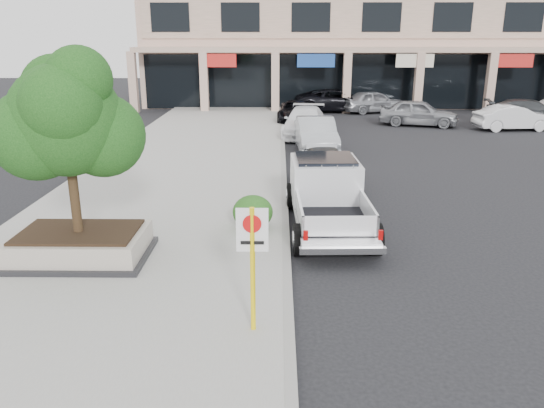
{
  "coord_description": "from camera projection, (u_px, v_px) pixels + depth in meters",
  "views": [
    {
      "loc": [
        -1.75,
        -10.85,
        5.18
      ],
      "look_at": [
        -1.91,
        1.5,
        1.27
      ],
      "focal_mm": 35.0,
      "sensor_mm": 36.0,
      "label": 1
    }
  ],
  "objects": [
    {
      "name": "curb",
      "position": [
        284.0,
        197.0,
        17.61
      ],
      "size": [
        0.2,
        52.0,
        0.15
      ],
      "primitive_type": "cube",
      "color": "gray",
      "rests_on": "ground"
    },
    {
      "name": "planter",
      "position": [
        80.0,
        245.0,
        12.54
      ],
      "size": [
        3.2,
        2.2,
        0.68
      ],
      "color": "black",
      "rests_on": "sidewalk"
    },
    {
      "name": "strip_mall",
      "position": [
        400.0,
        42.0,
        42.7
      ],
      "size": [
        40.55,
        12.43,
        9.5
      ],
      "color": "#CC9E8F",
      "rests_on": "ground"
    },
    {
      "name": "lot_car_a",
      "position": [
        419.0,
        113.0,
        31.97
      ],
      "size": [
        4.99,
        3.13,
        1.58
      ],
      "primitive_type": "imported",
      "rotation": [
        0.0,
        0.0,
        1.28
      ],
      "color": "gray",
      "rests_on": "ground"
    },
    {
      "name": "curb_car_d",
      "position": [
        296.0,
        111.0,
        33.52
      ],
      "size": [
        2.5,
        4.89,
        1.32
      ],
      "primitive_type": "imported",
      "rotation": [
        0.0,
        0.0,
        -0.07
      ],
      "color": "black",
      "rests_on": "ground"
    },
    {
      "name": "lot_car_b",
      "position": [
        513.0,
        118.0,
        30.48
      ],
      "size": [
        4.47,
        1.91,
        1.43
      ],
      "primitive_type": "imported",
      "rotation": [
        0.0,
        0.0,
        1.66
      ],
      "color": "silver",
      "rests_on": "ground"
    },
    {
      "name": "lot_car_e",
      "position": [
        374.0,
        102.0,
        37.47
      ],
      "size": [
        4.96,
        3.14,
        1.57
      ],
      "primitive_type": "imported",
      "rotation": [
        0.0,
        0.0,
        1.87
      ],
      "color": "gray",
      "rests_on": "ground"
    },
    {
      "name": "ground",
      "position": [
        356.0,
        278.0,
        11.89
      ],
      "size": [
        120.0,
        120.0,
        0.0
      ],
      "primitive_type": "plane",
      "color": "black",
      "rests_on": "ground"
    },
    {
      "name": "planter_tree",
      "position": [
        74.0,
        120.0,
        11.79
      ],
      "size": [
        2.9,
        2.55,
        4.0
      ],
      "color": "#301F12",
      "rests_on": "planter"
    },
    {
      "name": "curb_car_c",
      "position": [
        305.0,
        122.0,
        28.7
      ],
      "size": [
        2.82,
        5.48,
        1.52
      ],
      "primitive_type": "imported",
      "rotation": [
        0.0,
        0.0,
        -0.14
      ],
      "color": "white",
      "rests_on": "ground"
    },
    {
      "name": "no_parking_sign",
      "position": [
        252.0,
        253.0,
        9.1
      ],
      "size": [
        0.55,
        0.09,
        2.3
      ],
      "color": "yellow",
      "rests_on": "sidewalk"
    },
    {
      "name": "pickup_truck",
      "position": [
        329.0,
        197.0,
        14.73
      ],
      "size": [
        2.33,
        5.88,
        1.83
      ],
      "primitive_type": null,
      "rotation": [
        0.0,
        0.0,
        0.03
      ],
      "color": "silver",
      "rests_on": "ground"
    },
    {
      "name": "sidewalk",
      "position": [
        166.0,
        197.0,
        17.65
      ],
      "size": [
        8.0,
        52.0,
        0.15
      ],
      "primitive_type": "cube",
      "color": "gray",
      "rests_on": "ground"
    },
    {
      "name": "curb_car_a",
      "position": [
        326.0,
        167.0,
        19.11
      ],
      "size": [
        1.94,
        4.13,
        1.37
      ],
      "primitive_type": "imported",
      "rotation": [
        0.0,
        0.0,
        0.08
      ],
      "color": "#2C3031",
      "rests_on": "ground"
    },
    {
      "name": "curb_car_b",
      "position": [
        316.0,
        135.0,
        24.68
      ],
      "size": [
        1.9,
        4.91,
        1.59
      ],
      "primitive_type": "imported",
      "rotation": [
        0.0,
        0.0,
        0.04
      ],
      "color": "#A9ACB1",
      "rests_on": "ground"
    },
    {
      "name": "hedge",
      "position": [
        253.0,
        212.0,
        14.42
      ],
      "size": [
        1.1,
        0.99,
        0.93
      ],
      "primitive_type": "ellipsoid",
      "color": "#1F4C15",
      "rests_on": "sidewalk"
    },
    {
      "name": "lot_car_d",
      "position": [
        336.0,
        100.0,
        38.04
      ],
      "size": [
        5.88,
        2.88,
        1.61
      ],
      "primitive_type": "imported",
      "rotation": [
        0.0,
        0.0,
        1.61
      ],
      "color": "black",
      "rests_on": "ground"
    },
    {
      "name": "lot_car_c",
      "position": [
        531.0,
        112.0,
        32.25
      ],
      "size": [
        5.62,
        3.14,
        1.54
      ],
      "primitive_type": "imported",
      "rotation": [
        0.0,
        0.0,
        1.38
      ],
      "color": "#2A2D2F",
      "rests_on": "ground"
    }
  ]
}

